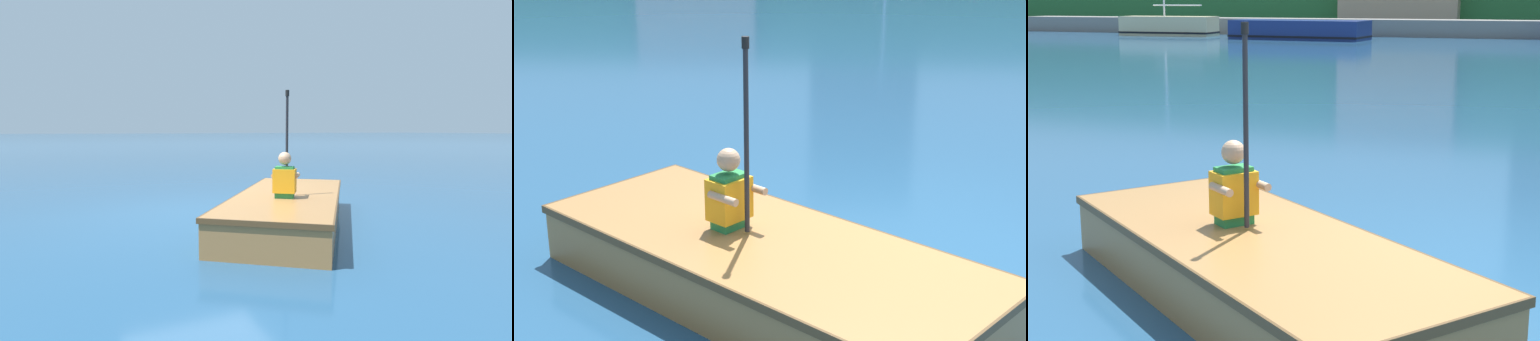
# 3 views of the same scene
# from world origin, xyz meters

# --- Properties ---
(ground_plane) EXTENTS (300.00, 300.00, 0.00)m
(ground_plane) POSITION_xyz_m (0.00, 0.00, 0.00)
(ground_plane) COLOR navy
(rowboat_foreground) EXTENTS (3.62, 3.25, 0.45)m
(rowboat_foreground) POSITION_xyz_m (-1.33, -0.84, 0.25)
(rowboat_foreground) COLOR #A3703D
(rowboat_foreground) RESTS_ON ground
(person_paddler) EXTENTS (0.45, 0.45, 1.42)m
(person_paddler) POSITION_xyz_m (-1.64, -0.60, 0.73)
(person_paddler) COLOR #267F3F
(person_paddler) RESTS_ON rowboat_foreground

